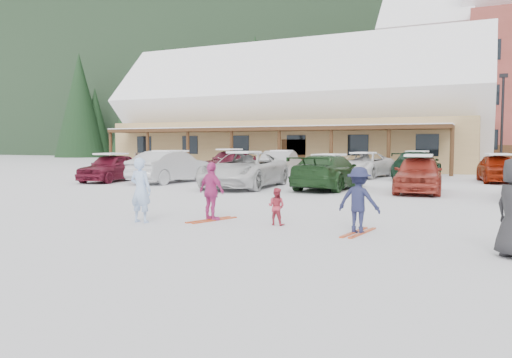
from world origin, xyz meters
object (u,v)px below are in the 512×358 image
at_px(parked_car_8, 229,162).
at_px(parked_car_11, 417,165).
at_px(parked_car_9, 282,164).
at_px(day_lodge, 292,118).
at_px(parked_car_10, 363,165).
at_px(child_navy, 359,200).
at_px(parked_car_7, 165,162).
at_px(toddler_red, 276,206).
at_px(parked_car_4, 418,174).
at_px(lamp_post, 502,118).
at_px(parked_car_1, 171,167).
at_px(adult_skier, 141,190).
at_px(parked_car_0, 111,168).
at_px(parked_car_2, 244,170).
at_px(parked_car_3, 329,172).
at_px(child_magenta, 212,191).
at_px(parked_car_12, 498,168).

distance_m(parked_car_8, parked_car_11, 11.19).
bearing_deg(parked_car_9, day_lodge, -80.43).
bearing_deg(parked_car_10, child_navy, -69.41).
relative_size(parked_car_7, parked_car_11, 0.94).
height_order(toddler_red, parked_car_11, parked_car_11).
bearing_deg(child_navy, toddler_red, 0.69).
relative_size(day_lodge, parked_car_4, 6.88).
distance_m(parked_car_9, parked_car_10, 4.56).
height_order(lamp_post, parked_car_1, lamp_post).
distance_m(parked_car_8, parked_car_10, 8.30).
height_order(adult_skier, parked_car_0, adult_skier).
height_order(parked_car_0, parked_car_1, parked_car_1).
bearing_deg(parked_car_4, day_lodge, 119.37).
xyz_separation_m(parked_car_7, parked_car_9, (8.33, -0.42, 0.05)).
bearing_deg(parked_car_7, day_lodge, -119.91).
height_order(parked_car_2, parked_car_3, parked_car_2).
bearing_deg(day_lodge, child_navy, -66.55).
distance_m(adult_skier, parked_car_8, 19.31).
height_order(day_lodge, parked_car_10, day_lodge).
relative_size(toddler_red, child_magenta, 0.61).
relative_size(day_lodge, parked_car_9, 6.44).
distance_m(day_lodge, toddler_red, 29.60).
bearing_deg(parked_car_3, lamp_post, -111.15).
distance_m(toddler_red, parked_car_4, 9.65).
relative_size(child_magenta, parked_car_11, 0.28).
relative_size(parked_car_11, parked_car_12, 1.26).
xyz_separation_m(day_lodge, parked_car_7, (-4.53, -11.20, -3.25)).
bearing_deg(parked_car_11, parked_car_8, 2.70).
height_order(lamp_post, parked_car_10, lamp_post).
relative_size(parked_car_0, parked_car_3, 0.83).
bearing_deg(adult_skier, parked_car_12, -114.46).
bearing_deg(parked_car_4, lamp_post, 73.91).
distance_m(parked_car_0, parked_car_3, 11.09).
bearing_deg(lamp_post, parked_car_1, -134.42).
distance_m(child_magenta, parked_car_10, 17.22).
xyz_separation_m(adult_skier, toddler_red, (3.08, 0.99, -0.34)).
xyz_separation_m(day_lodge, parked_car_9, (3.80, -11.63, -3.20)).
bearing_deg(parked_car_10, child_magenta, -81.22).
bearing_deg(day_lodge, parked_car_9, -71.92).
xyz_separation_m(day_lodge, parked_car_1, (0.59, -18.01, -3.17)).
bearing_deg(parked_car_2, parked_car_12, 34.11).
bearing_deg(parked_car_9, parked_car_1, 54.86).
distance_m(adult_skier, parked_car_3, 10.49).
bearing_deg(parked_car_9, lamp_post, -151.71).
bearing_deg(parked_car_10, parked_car_11, 8.36).
height_order(day_lodge, parked_car_9, day_lodge).
bearing_deg(parked_car_4, child_navy, -94.37).
height_order(parked_car_7, parked_car_10, parked_car_7).
relative_size(parked_car_1, parked_car_3, 0.95).
bearing_deg(parked_car_11, parked_car_7, 4.33).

